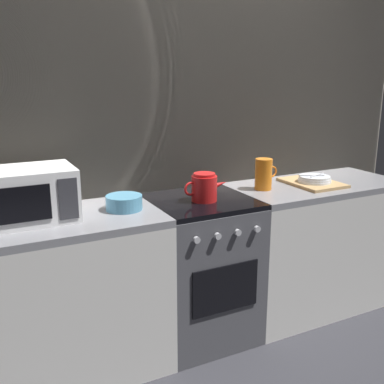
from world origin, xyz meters
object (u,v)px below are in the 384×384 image
at_px(mixing_bowl, 124,203).
at_px(microwave, 28,195).
at_px(stove_unit, 200,269).
at_px(dish_pile, 313,181).
at_px(kettle, 204,187).
at_px(pitcher, 264,174).

bearing_deg(mixing_bowl, microwave, 175.17).
height_order(stove_unit, dish_pile, dish_pile).
bearing_deg(dish_pile, microwave, 178.19).
bearing_deg(kettle, dish_pile, 1.52).
bearing_deg(microwave, dish_pile, -1.81).
height_order(mixing_bowl, pitcher, pitcher).
bearing_deg(pitcher, microwave, 179.52).
distance_m(stove_unit, microwave, 1.13).
bearing_deg(stove_unit, kettle, -92.25).
bearing_deg(dish_pile, mixing_bowl, 179.32).
distance_m(stove_unit, kettle, 0.53).
relative_size(kettle, dish_pile, 0.71).
relative_size(microwave, kettle, 1.62).
relative_size(stove_unit, dish_pile, 2.25).
height_order(kettle, mixing_bowl, kettle).
xyz_separation_m(microwave, pitcher, (1.44, -0.01, -0.03)).
bearing_deg(kettle, pitcher, 8.17).
height_order(microwave, dish_pile, microwave).
bearing_deg(mixing_bowl, stove_unit, 0.45).
height_order(microwave, pitcher, microwave).
distance_m(microwave, kettle, 0.97).
height_order(stove_unit, mixing_bowl, mixing_bowl).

